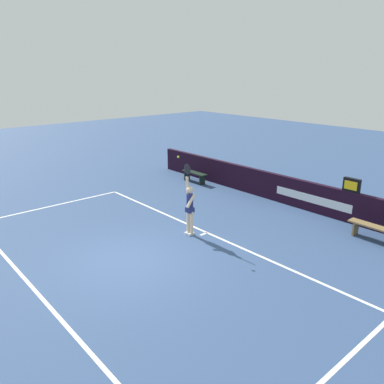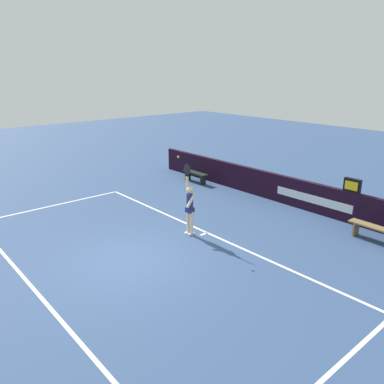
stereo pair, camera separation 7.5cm
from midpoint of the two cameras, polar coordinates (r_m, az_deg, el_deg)
name	(u,v)px [view 1 (the left image)]	position (r m, az deg, el deg)	size (l,w,h in m)	color
ground_plane	(132,260)	(11.23, -9.08, -9.92)	(60.00, 60.00, 0.00)	#344C77
court_lines	(137,258)	(11.30, -8.38, -9.68)	(12.06, 5.68, 0.00)	white
back_wall	(288,191)	(15.83, 13.89, 0.21)	(15.47, 0.21, 1.12)	black
speed_display	(352,185)	(14.37, 22.44, 0.95)	(0.59, 0.16, 0.48)	black
tennis_player	(190,206)	(12.38, -0.53, -2.13)	(0.44, 0.39, 2.37)	beige
tennis_ball	(178,157)	(11.91, -2.25, 5.22)	(0.07, 0.07, 0.07)	#C9E231
courtside_bench_near	(194,175)	(18.45, 0.25, 2.59)	(1.46, 0.37, 0.50)	black
courtside_bench_far	(377,230)	(13.35, 25.53, -5.10)	(1.78, 0.41, 0.50)	olive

